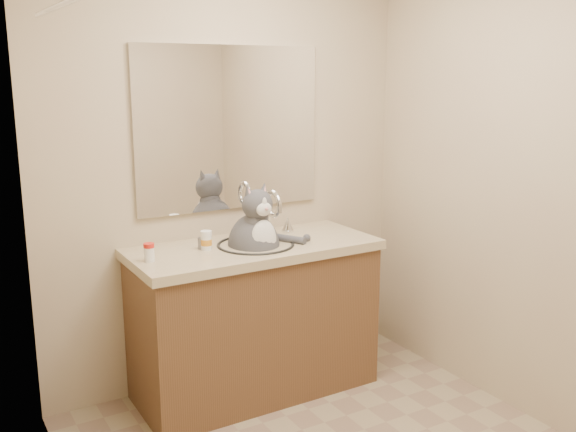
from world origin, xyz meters
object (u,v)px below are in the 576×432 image
Objects in this scene: pill_bottle_orange at (206,241)px; grey_canister at (201,243)px; cat at (255,242)px; pill_bottle_redcap at (149,252)px.

pill_bottle_orange is 1.65× the size of grey_canister.
pill_bottle_orange is (-0.26, 0.05, 0.03)m from cat.
pill_bottle_redcap is (-0.59, -0.01, 0.03)m from cat.
pill_bottle_orange reaches higher than grey_canister.
pill_bottle_redcap is 0.91× the size of pill_bottle_orange.
cat is 0.59m from pill_bottle_redcap.
cat is 0.29m from grey_canister.
cat reaches higher than pill_bottle_orange.
pill_bottle_redcap is 0.32m from grey_canister.
cat reaches higher than grey_canister.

